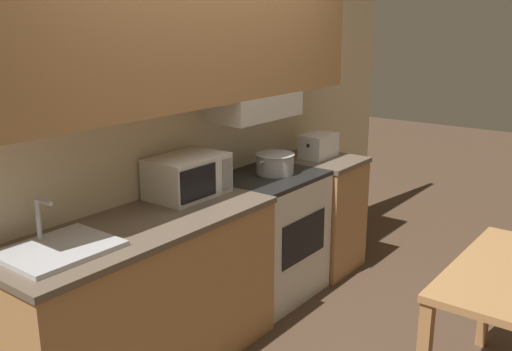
# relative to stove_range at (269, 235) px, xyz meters

# --- Properties ---
(ground_plane) EXTENTS (16.00, 16.00, 0.00)m
(ground_plane) POSITION_rel_stove_range_xyz_m (-0.55, 0.29, -0.45)
(ground_plane) COLOR #4C3828
(wall_back) EXTENTS (5.28, 0.38, 2.55)m
(wall_back) POSITION_rel_stove_range_xyz_m (-0.53, 0.23, 1.06)
(wall_back) COLOR beige
(wall_back) RESTS_ON ground_plane
(lower_counter_main) EXTENTS (1.63, 0.63, 0.89)m
(lower_counter_main) POSITION_rel_stove_range_xyz_m (-1.19, -0.01, 0.00)
(lower_counter_main) COLOR tan
(lower_counter_main) RESTS_ON ground_plane
(lower_counter_right_stub) EXTENTS (0.53, 0.63, 0.89)m
(lower_counter_right_stub) POSITION_rel_stove_range_xyz_m (0.64, -0.01, 0.00)
(lower_counter_right_stub) COLOR tan
(lower_counter_right_stub) RESTS_ON ground_plane
(stove_range) EXTENTS (0.74, 0.59, 0.89)m
(stove_range) POSITION_rel_stove_range_xyz_m (0.00, 0.00, 0.00)
(stove_range) COLOR silver
(stove_range) RESTS_ON ground_plane
(cooking_pot) EXTENTS (0.35, 0.27, 0.14)m
(cooking_pot) POSITION_rel_stove_range_xyz_m (0.06, -0.01, 0.52)
(cooking_pot) COLOR #B7BABF
(cooking_pot) RESTS_ON stove_range
(microwave) EXTENTS (0.47, 0.33, 0.25)m
(microwave) POSITION_rel_stove_range_xyz_m (-0.68, 0.12, 0.57)
(microwave) COLOR silver
(microwave) RESTS_ON lower_counter_main
(toaster) EXTENTS (0.31, 0.19, 0.18)m
(toaster) POSITION_rel_stove_range_xyz_m (0.66, 0.01, 0.54)
(toaster) COLOR silver
(toaster) RESTS_ON lower_counter_right_stub
(sink_basin) EXTENTS (0.49, 0.40, 0.24)m
(sink_basin) POSITION_rel_stove_range_xyz_m (-1.67, -0.01, 0.46)
(sink_basin) COLOR #B7BABF
(sink_basin) RESTS_ON lower_counter_main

